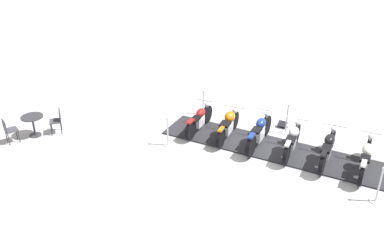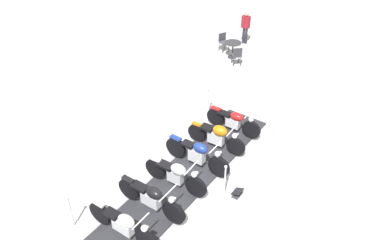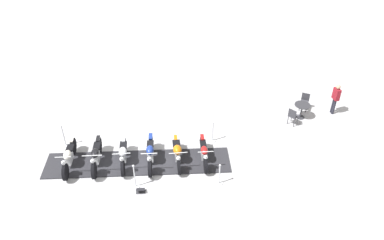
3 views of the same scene
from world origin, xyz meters
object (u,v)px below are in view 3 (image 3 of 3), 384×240
at_px(motorcycle_copper, 177,153).
at_px(stanchion_left_rear, 213,135).
at_px(motorcycle_navy, 150,154).
at_px(motorcycle_cream, 69,157).
at_px(stanchion_right_mid, 135,180).
at_px(cafe_table, 302,108).
at_px(bystander_person, 336,97).
at_px(stanchion_left_front, 65,139).
at_px(motorcycle_maroon, 204,153).
at_px(info_placard, 141,191).
at_px(cafe_chair_near_table, 305,101).
at_px(motorcycle_black, 96,156).
at_px(cafe_chair_across_table, 293,115).
at_px(stanchion_right_rear, 219,177).
at_px(motorcycle_chrome, 123,155).

distance_m(motorcycle_copper, stanchion_left_rear, 2.17).
xyz_separation_m(motorcycle_navy, stanchion_left_rear, (-3.10, -0.21, -0.19)).
distance_m(motorcycle_cream, stanchion_right_mid, 3.13).
distance_m(cafe_table, bystander_person, 1.79).
bearing_deg(stanchion_left_front, motorcycle_maroon, 144.38).
distance_m(info_placard, cafe_table, 9.00).
bearing_deg(motorcycle_cream, stanchion_left_rear, 102.50).
height_order(motorcycle_cream, cafe_chair_near_table, motorcycle_cream).
relative_size(motorcycle_cream, stanchion_left_rear, 2.07).
distance_m(motorcycle_navy, stanchion_left_rear, 3.11).
height_order(motorcycle_maroon, stanchion_right_mid, stanchion_right_mid).
bearing_deg(info_placard, bystander_person, -152.08).
height_order(info_placard, cafe_table, cafe_table).
xyz_separation_m(stanchion_right_mid, cafe_chair_near_table, (-9.59, -1.47, 0.14)).
distance_m(motorcycle_cream, motorcycle_maroon, 5.65).
relative_size(motorcycle_black, stanchion_left_rear, 2.03).
bearing_deg(motorcycle_maroon, cafe_chair_near_table, 122.91).
distance_m(stanchion_left_front, cafe_chair_near_table, 11.83).
distance_m(stanchion_left_front, cafe_table, 11.35).
relative_size(stanchion_right_mid, cafe_chair_across_table, 1.28).
xyz_separation_m(motorcycle_maroon, stanchion_right_rear, (0.05, 1.44, -0.16)).
bearing_deg(cafe_chair_near_table, cafe_table, 0.00).
height_order(stanchion_left_rear, cafe_chair_near_table, stanchion_left_rear).
distance_m(cafe_table, cafe_chair_across_table, 0.82).
bearing_deg(motorcycle_cream, info_placard, 61.07).
height_order(stanchion_left_rear, cafe_chair_across_table, stanchion_left_rear).
relative_size(stanchion_right_rear, bystander_person, 0.62).
distance_m(stanchion_right_rear, cafe_table, 6.31).
distance_m(motorcycle_chrome, stanchion_left_rear, 4.15).
relative_size(motorcycle_maroon, stanchion_left_rear, 1.87).
bearing_deg(stanchion_left_front, bystander_person, 165.54).
relative_size(motorcycle_black, bystander_person, 1.32).
height_order(stanchion_right_rear, cafe_table, stanchion_right_rear).
distance_m(motorcycle_navy, stanchion_right_mid, 1.46).
bearing_deg(motorcycle_maroon, stanchion_left_front, -104.37).
distance_m(motorcycle_black, bystander_person, 11.79).
distance_m(cafe_table, cafe_chair_near_table, 0.82).
bearing_deg(motorcycle_navy, cafe_table, 111.91).
bearing_deg(motorcycle_black, cafe_table, 106.64).
bearing_deg(motorcycle_chrome, bystander_person, 105.55).
distance_m(stanchion_right_mid, stanchion_left_front, 4.31).
xyz_separation_m(motorcycle_copper, stanchion_left_rear, (-2.06, -0.66, -0.20)).
height_order(motorcycle_navy, stanchion_right_mid, stanchion_right_mid).
bearing_deg(cafe_table, stanchion_right_mid, 5.98).
xyz_separation_m(motorcycle_navy, cafe_chair_near_table, (-8.55, -0.46, -0.02)).
distance_m(motorcycle_black, motorcycle_maroon, 4.52).
bearing_deg(cafe_chair_across_table, motorcycle_navy, 156.69).
bearing_deg(motorcycle_cream, motorcycle_navy, 89.79).
xyz_separation_m(motorcycle_chrome, cafe_chair_across_table, (-8.20, 0.80, -0.01)).
bearing_deg(info_placard, motorcycle_copper, -131.87).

